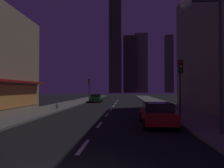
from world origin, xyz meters
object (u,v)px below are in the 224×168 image
at_px(fire_hydrant_far_left, 57,106).
at_px(traffic_light_far_left, 89,85).
at_px(car_parked_far, 96,98).
at_px(street_lamp_right, 203,31).
at_px(car_parked_near, 157,114).
at_px(traffic_light_near_right, 180,76).

height_order(fire_hydrant_far_left, traffic_light_far_left, traffic_light_far_left).
bearing_deg(car_parked_far, fire_hydrant_far_left, -98.99).
bearing_deg(street_lamp_right, traffic_light_far_left, 109.38).
xyz_separation_m(car_parked_near, fire_hydrant_far_left, (-9.50, 9.84, -0.29)).
height_order(traffic_light_far_left, street_lamp_right, street_lamp_right).
bearing_deg(car_parked_near, fire_hydrant_far_left, 133.98).
xyz_separation_m(traffic_light_far_left, street_lamp_right, (10.88, -30.93, 1.87)).
height_order(traffic_light_near_right, traffic_light_far_left, same).
bearing_deg(traffic_light_near_right, traffic_light_far_left, 112.80).
bearing_deg(car_parked_far, traffic_light_near_right, -67.95).
bearing_deg(car_parked_far, street_lamp_right, -71.75).
distance_m(car_parked_near, fire_hydrant_far_left, 13.68).
bearing_deg(car_parked_near, traffic_light_near_right, 45.13).
bearing_deg(fire_hydrant_far_left, traffic_light_far_left, 88.74).
relative_size(fire_hydrant_far_left, street_lamp_right, 0.10).
relative_size(car_parked_far, traffic_light_near_right, 1.01).
xyz_separation_m(car_parked_far, traffic_light_near_right, (9.10, -22.47, 2.45)).
relative_size(car_parked_near, street_lamp_right, 0.64).
height_order(car_parked_far, traffic_light_near_right, traffic_light_near_right).
height_order(car_parked_near, fire_hydrant_far_left, car_parked_near).
bearing_deg(car_parked_near, car_parked_far, 106.46).
height_order(car_parked_near, traffic_light_far_left, traffic_light_far_left).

